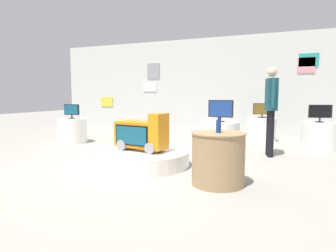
% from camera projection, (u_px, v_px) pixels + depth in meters
% --- Properties ---
extents(ground_plane, '(30.00, 30.00, 0.00)m').
position_uv_depth(ground_plane, '(136.00, 166.00, 5.07)').
color(ground_plane, '#9E998E').
extents(back_wall_display, '(11.00, 0.13, 3.09)m').
position_uv_depth(back_wall_display, '(206.00, 86.00, 9.42)').
color(back_wall_display, silver).
rests_on(back_wall_display, ground).
extents(main_display_pedestal, '(1.71, 1.71, 0.27)m').
position_uv_depth(main_display_pedestal, '(141.00, 158.00, 5.11)').
color(main_display_pedestal, white).
rests_on(main_display_pedestal, ground).
extents(novelty_firetruck_tv, '(1.01, 0.53, 0.67)m').
position_uv_depth(novelty_firetruck_tv, '(142.00, 135.00, 5.05)').
color(novelty_firetruck_tv, gray).
rests_on(novelty_firetruck_tv, main_display_pedestal).
extents(display_pedestal_left_rear, '(0.75, 0.75, 0.64)m').
position_uv_depth(display_pedestal_left_rear, '(72.00, 131.00, 7.53)').
color(display_pedestal_left_rear, white).
rests_on(display_pedestal_left_rear, ground).
extents(tv_on_left_rear, '(0.40, 0.16, 0.37)m').
position_uv_depth(tv_on_left_rear, '(72.00, 111.00, 7.47)').
color(tv_on_left_rear, black).
rests_on(tv_on_left_rear, display_pedestal_left_rear).
extents(display_pedestal_center_rear, '(0.88, 0.88, 0.64)m').
position_uv_depth(display_pedestal_center_rear, '(220.00, 135.00, 6.62)').
color(display_pedestal_center_rear, white).
rests_on(display_pedestal_center_rear, ground).
extents(tv_on_center_rear, '(0.59, 0.19, 0.50)m').
position_uv_depth(tv_on_center_rear, '(221.00, 110.00, 6.55)').
color(tv_on_center_rear, black).
rests_on(tv_on_center_rear, display_pedestal_center_rear).
extents(display_pedestal_right_rear, '(0.77, 0.77, 0.64)m').
position_uv_depth(display_pedestal_right_rear, '(319.00, 136.00, 6.48)').
color(display_pedestal_right_rear, white).
rests_on(display_pedestal_right_rear, ground).
extents(tv_on_right_rear, '(0.49, 0.18, 0.40)m').
position_uv_depth(tv_on_right_rear, '(320.00, 112.00, 6.42)').
color(tv_on_right_rear, black).
rests_on(tv_on_right_rear, display_pedestal_right_rear).
extents(display_pedestal_far_right, '(0.77, 0.77, 0.64)m').
position_uv_depth(display_pedestal_far_right, '(262.00, 129.00, 7.82)').
color(display_pedestal_far_right, white).
rests_on(display_pedestal_far_right, ground).
extents(tv_on_far_right, '(0.48, 0.23, 0.39)m').
position_uv_depth(tv_on_far_right, '(262.00, 110.00, 7.77)').
color(tv_on_far_right, black).
rests_on(tv_on_far_right, display_pedestal_far_right).
extents(side_table_round, '(0.76, 0.76, 0.73)m').
position_uv_depth(side_table_round, '(218.00, 158.00, 3.97)').
color(side_table_round, '#9E7F56').
rests_on(side_table_round, ground).
extents(bottle_on_side_table, '(0.07, 0.07, 0.23)m').
position_uv_depth(bottle_on_side_table, '(219.00, 126.00, 3.90)').
color(bottle_on_side_table, navy).
rests_on(bottle_on_side_table, side_table_round).
extents(shopper_browsing_near_truck, '(0.27, 0.55, 1.81)m').
position_uv_depth(shopper_browsing_near_truck, '(271.00, 104.00, 5.78)').
color(shopper_browsing_near_truck, black).
rests_on(shopper_browsing_near_truck, ground).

